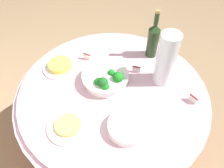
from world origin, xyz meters
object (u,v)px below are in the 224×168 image
object	(u,v)px
wine_bottle	(153,39)
food_plate_noodles	(68,126)
food_plate_fried_egg	(60,66)
label_placard_rear	(136,68)
serving_tongs	(118,44)
plate_stack	(128,127)
label_placard_front	(87,56)
broccoli_bowl	(106,78)
decorative_fruit_vase	(166,61)
label_placard_mid	(193,98)

from	to	relation	value
wine_bottle	food_plate_noodles	size ratio (longest dim) A/B	1.53
food_plate_fried_egg	wine_bottle	bearing A→B (deg)	-118.54
wine_bottle	label_placard_rear	xyz separation A→B (m)	(-0.05, 0.19, -0.10)
wine_bottle	serving_tongs	world-z (taller)	wine_bottle
food_plate_fried_egg	label_placard_rear	bearing A→B (deg)	-134.72
plate_stack	label_placard_rear	size ratio (longest dim) A/B	3.82
wine_bottle	food_plate_fried_egg	distance (m)	0.62
food_plate_fried_egg	label_placard_front	size ratio (longest dim) A/B	4.00
broccoli_bowl	wine_bottle	size ratio (longest dim) A/B	0.83
serving_tongs	label_placard_rear	world-z (taller)	label_placard_rear
broccoli_bowl	wine_bottle	bearing A→B (deg)	-90.03
decorative_fruit_vase	food_plate_noodles	distance (m)	0.64
broccoli_bowl	label_placard_front	xyz separation A→B (m)	(0.25, -0.04, -0.01)
label_placard_front	label_placard_rear	size ratio (longest dim) A/B	1.00
plate_stack	food_plate_fried_egg	xyz separation A→B (m)	(0.61, 0.02, -0.01)
broccoli_bowl	label_placard_mid	bearing A→B (deg)	-146.75
broccoli_bowl	decorative_fruit_vase	xyz separation A→B (m)	(-0.20, -0.27, 0.12)
label_placard_front	decorative_fruit_vase	bearing A→B (deg)	-152.46
label_placard_front	broccoli_bowl	bearing A→B (deg)	171.16
decorative_fruit_vase	label_placard_front	xyz separation A→B (m)	(0.45, 0.23, -0.13)
decorative_fruit_vase	label_placard_rear	xyz separation A→B (m)	(0.15, 0.07, -0.13)
decorative_fruit_vase	plate_stack	bearing A→B (deg)	106.74
serving_tongs	food_plate_noodles	distance (m)	0.72
label_placard_rear	plate_stack	bearing A→B (deg)	129.58
plate_stack	decorative_fruit_vase	bearing A→B (deg)	-73.26
broccoli_bowl	serving_tongs	bearing A→B (deg)	-52.42
broccoli_bowl	plate_stack	distance (m)	0.34
decorative_fruit_vase	food_plate_fried_egg	world-z (taller)	decorative_fruit_vase
food_plate_fried_egg	label_placard_mid	world-z (taller)	label_placard_mid
wine_bottle	decorative_fruit_vase	xyz separation A→B (m)	(-0.20, 0.12, 0.03)
broccoli_bowl	label_placard_mid	distance (m)	0.51
decorative_fruit_vase	food_plate_fried_egg	xyz separation A→B (m)	(0.49, 0.41, -0.14)
decorative_fruit_vase	label_placard_rear	size ratio (longest dim) A/B	6.18
food_plate_noodles	label_placard_rear	xyz separation A→B (m)	(0.06, -0.55, 0.02)
food_plate_noodles	food_plate_fried_egg	distance (m)	0.45
food_plate_noodles	food_plate_fried_egg	world-z (taller)	food_plate_fried_egg
decorative_fruit_vase	serving_tongs	xyz separation A→B (m)	(0.43, -0.02, -0.16)
label_placard_mid	plate_stack	bearing A→B (deg)	74.92
wine_bottle	label_placard_mid	world-z (taller)	wine_bottle
plate_stack	food_plate_noodles	bearing A→B (deg)	46.92
serving_tongs	label_placard_rear	distance (m)	0.29
plate_stack	serving_tongs	bearing A→B (deg)	-37.27
decorative_fruit_vase	serving_tongs	distance (m)	0.46
serving_tongs	label_placard_mid	bearing A→B (deg)	178.59
broccoli_bowl	wine_bottle	xyz separation A→B (m)	(-0.00, -0.39, 0.09)
food_plate_fried_egg	label_placard_front	bearing A→B (deg)	-103.95
food_plate_fried_egg	label_placard_rear	distance (m)	0.49
broccoli_bowl	food_plate_noodles	bearing A→B (deg)	107.38
serving_tongs	broccoli_bowl	bearing A→B (deg)	127.58
decorative_fruit_vase	food_plate_noodles	xyz separation A→B (m)	(0.09, 0.62, -0.15)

